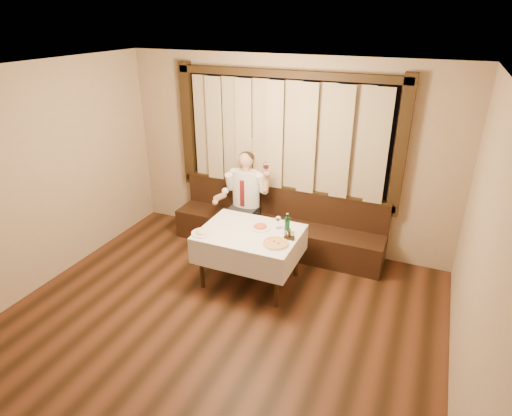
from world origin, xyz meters
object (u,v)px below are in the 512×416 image
at_px(green_bottle, 287,226).
at_px(cruet_caddy, 289,236).
at_px(pizza, 276,243).
at_px(dining_table, 250,239).
at_px(pasta_cream, 202,231).
at_px(seated_man, 244,193).
at_px(banquette, 277,228).
at_px(pasta_red, 260,225).

bearing_deg(green_bottle, cruet_caddy, -57.25).
bearing_deg(pizza, dining_table, 156.52).
height_order(pizza, cruet_caddy, cruet_caddy).
height_order(pasta_cream, seated_man, seated_man).
bearing_deg(pasta_cream, green_bottle, 22.12).
height_order(banquette, cruet_caddy, banquette).
height_order(green_bottle, cruet_caddy, green_bottle).
xyz_separation_m(pasta_cream, seated_man, (0.02, 1.23, 0.05)).
bearing_deg(pasta_cream, banquette, 68.16).
distance_m(dining_table, pasta_red, 0.22).
distance_m(banquette, pasta_cream, 1.50).
relative_size(dining_table, seated_man, 0.87).
distance_m(pasta_red, green_bottle, 0.39).
bearing_deg(pasta_cream, pizza, 6.58).
relative_size(pizza, pasta_cream, 1.19).
height_order(banquette, green_bottle, green_bottle).
bearing_deg(cruet_caddy, green_bottle, 120.76).
bearing_deg(pasta_red, pasta_cream, -144.73).
relative_size(dining_table, green_bottle, 4.34).
distance_m(pizza, pasta_red, 0.47).
bearing_deg(banquette, dining_table, -90.00).
relative_size(pasta_cream, seated_man, 0.19).
height_order(dining_table, seated_man, seated_man).
distance_m(banquette, seated_man, 0.74).
height_order(pasta_red, seated_man, seated_man).
height_order(dining_table, pasta_cream, pasta_cream).
xyz_separation_m(banquette, green_bottle, (0.46, -0.91, 0.57)).
relative_size(pizza, seated_man, 0.23).
distance_m(pizza, seated_man, 1.45).
xyz_separation_m(banquette, cruet_caddy, (0.53, -1.02, 0.49)).
bearing_deg(green_bottle, seated_man, 139.60).
bearing_deg(seated_man, pasta_red, -53.25).
bearing_deg(seated_man, dining_table, -61.56).
height_order(pasta_cream, green_bottle, green_bottle).
bearing_deg(cruet_caddy, pasta_cream, -166.24).
bearing_deg(pasta_red, banquette, 95.58).
height_order(banquette, seated_man, seated_man).
relative_size(dining_table, pizza, 3.87).
height_order(dining_table, cruet_caddy, cruet_caddy).
distance_m(dining_table, cruet_caddy, 0.55).
bearing_deg(cruet_caddy, pasta_red, 160.96).
height_order(banquette, pasta_red, banquette).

